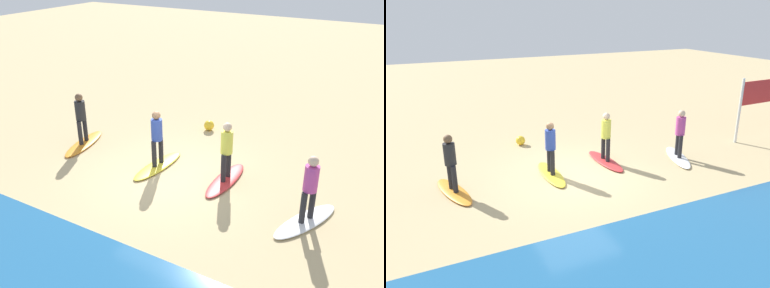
# 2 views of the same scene
# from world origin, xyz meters

# --- Properties ---
(ground_plane) EXTENTS (60.00, 60.00, 0.00)m
(ground_plane) POSITION_xyz_m (0.00, 0.00, 0.00)
(ground_plane) COLOR tan
(surfboard_white) EXTENTS (1.30, 2.16, 0.09)m
(surfboard_white) POSITION_xyz_m (-3.92, 0.22, 0.04)
(surfboard_white) COLOR white
(surfboard_white) RESTS_ON ground
(surfer_white) EXTENTS (0.32, 0.44, 1.64)m
(surfer_white) POSITION_xyz_m (-3.92, 0.22, 1.04)
(surfer_white) COLOR #232328
(surfer_white) RESTS_ON surfboard_white
(surfboard_red) EXTENTS (0.58, 2.11, 0.09)m
(surfboard_red) POSITION_xyz_m (-1.48, -0.56, 0.04)
(surfboard_red) COLOR red
(surfboard_red) RESTS_ON ground
(surfer_red) EXTENTS (0.32, 0.46, 1.64)m
(surfer_red) POSITION_xyz_m (-1.48, -0.56, 1.04)
(surfer_red) COLOR #232328
(surfer_red) RESTS_ON surfboard_red
(surfboard_yellow) EXTENTS (0.67, 2.13, 0.09)m
(surfboard_yellow) POSITION_xyz_m (0.59, -0.33, 0.04)
(surfboard_yellow) COLOR yellow
(surfboard_yellow) RESTS_ON ground
(surfer_yellow) EXTENTS (0.32, 0.46, 1.64)m
(surfer_yellow) POSITION_xyz_m (0.59, -0.33, 1.04)
(surfer_yellow) COLOR #232328
(surfer_yellow) RESTS_ON surfboard_yellow
(surfboard_orange) EXTENTS (1.03, 2.17, 0.09)m
(surfboard_orange) POSITION_xyz_m (3.51, -0.39, 0.04)
(surfboard_orange) COLOR orange
(surfboard_orange) RESTS_ON ground
(surfer_orange) EXTENTS (0.32, 0.45, 1.64)m
(surfer_orange) POSITION_xyz_m (3.51, -0.39, 1.04)
(surfer_orange) COLOR #232328
(surfer_orange) RESTS_ON surfboard_orange
(beach_ball) EXTENTS (0.36, 0.36, 0.36)m
(beach_ball) POSITION_xyz_m (0.59, -3.48, 0.18)
(beach_ball) COLOR yellow
(beach_ball) RESTS_ON ground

